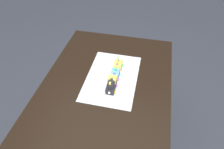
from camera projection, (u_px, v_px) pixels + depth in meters
name	position (u px, v px, depth m)	size (l,w,h in m)	color
ground_plane	(107.00, 133.00, 2.10)	(8.00, 8.00, 0.00)	#2D3038
dining_table	(106.00, 93.00, 1.66)	(1.40, 1.00, 0.74)	black
cake_board	(112.00, 77.00, 1.64)	(0.60, 0.40, 0.00)	silver
cake_locomotive	(111.00, 85.00, 1.51)	(0.14, 0.08, 0.12)	#232328
cake_car_flatbed_sky_blue	(115.00, 75.00, 1.61)	(0.10, 0.08, 0.07)	#669EEA
cake_car_tanker_lemon	(118.00, 65.00, 1.70)	(0.10, 0.08, 0.07)	#F4E04C
birthday_candle	(118.00, 58.00, 1.65)	(0.01, 0.01, 0.05)	#66D872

